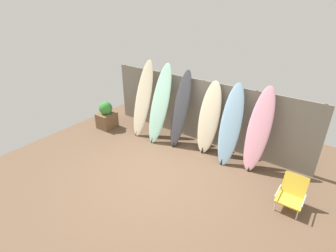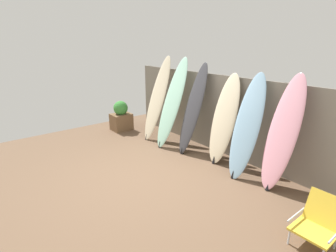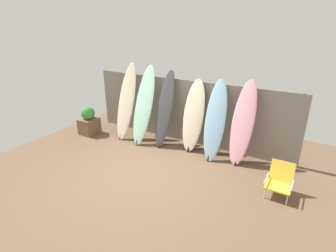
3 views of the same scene
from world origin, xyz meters
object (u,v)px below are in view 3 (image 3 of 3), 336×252
(surfboard_cream_3, at_px, (193,116))
(planter_box, at_px, (89,121))
(surfboard_seafoam_1, at_px, (144,105))
(surfboard_cream_0, at_px, (126,102))
(surfboard_pink_5, at_px, (243,124))
(beach_chair, at_px, (280,180))
(surfboard_charcoal_2, at_px, (165,110))
(surfboard_skyblue_4, at_px, (215,121))

(surfboard_cream_3, height_order, planter_box, surfboard_cream_3)
(surfboard_seafoam_1, xyz_separation_m, planter_box, (-1.80, -0.45, -0.68))
(surfboard_seafoam_1, bearing_deg, surfboard_cream_0, 177.06)
(surfboard_pink_5, height_order, beach_chair, surfboard_pink_5)
(beach_chair, bearing_deg, surfboard_cream_0, 161.64)
(surfboard_seafoam_1, height_order, planter_box, surfboard_seafoam_1)
(surfboard_charcoal_2, distance_m, surfboard_pink_5, 2.13)
(surfboard_cream_3, height_order, surfboard_skyblue_4, surfboard_skyblue_4)
(surfboard_charcoal_2, xyz_separation_m, surfboard_pink_5, (2.13, 0.08, -0.02))
(beach_chair, bearing_deg, surfboard_seafoam_1, 160.52)
(surfboard_seafoam_1, relative_size, planter_box, 2.50)
(surfboard_charcoal_2, height_order, surfboard_cream_3, surfboard_charcoal_2)
(surfboard_skyblue_4, distance_m, surfboard_pink_5, 0.66)
(surfboard_skyblue_4, xyz_separation_m, surfboard_pink_5, (0.66, 0.09, 0.03))
(surfboard_cream_0, xyz_separation_m, surfboard_cream_3, (2.09, 0.20, -0.13))
(beach_chair, bearing_deg, surfboard_skyblue_4, 145.83)
(surfboard_cream_3, relative_size, surfboard_skyblue_4, 0.96)
(surfboard_skyblue_4, xyz_separation_m, planter_box, (-3.90, -0.55, -0.58))
(surfboard_charcoal_2, relative_size, planter_box, 2.39)
(surfboard_skyblue_4, bearing_deg, surfboard_charcoal_2, 179.75)
(surfboard_cream_3, relative_size, beach_chair, 2.92)
(surfboard_skyblue_4, xyz_separation_m, beach_chair, (1.74, -0.83, -0.65))
(surfboard_pink_5, xyz_separation_m, planter_box, (-4.55, -0.64, -0.61))
(beach_chair, distance_m, planter_box, 5.64)
(surfboard_cream_3, height_order, surfboard_pink_5, surfboard_pink_5)
(surfboard_seafoam_1, height_order, surfboard_pink_5, surfboard_seafoam_1)
(surfboard_charcoal_2, height_order, beach_chair, surfboard_charcoal_2)
(surfboard_cream_0, xyz_separation_m, planter_box, (-1.15, -0.49, -0.68))
(surfboard_seafoam_1, distance_m, planter_box, 1.98)
(beach_chair, xyz_separation_m, planter_box, (-5.64, 0.27, 0.07))
(surfboard_skyblue_4, height_order, beach_chair, surfboard_skyblue_4)
(surfboard_pink_5, bearing_deg, surfboard_seafoam_1, -176.06)
(surfboard_charcoal_2, bearing_deg, surfboard_pink_5, 2.24)
(surfboard_charcoal_2, height_order, surfboard_pink_5, surfboard_charcoal_2)
(surfboard_cream_0, relative_size, surfboard_cream_3, 1.14)
(surfboard_pink_5, bearing_deg, surfboard_skyblue_4, -172.23)
(surfboard_skyblue_4, distance_m, planter_box, 3.98)
(surfboard_cream_0, distance_m, surfboard_skyblue_4, 2.75)
(surfboard_cream_3, bearing_deg, planter_box, -168.05)
(surfboard_cream_0, height_order, surfboard_cream_3, surfboard_cream_0)
(surfboard_cream_3, bearing_deg, surfboard_seafoam_1, -170.82)
(surfboard_seafoam_1, height_order, surfboard_skyblue_4, surfboard_seafoam_1)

